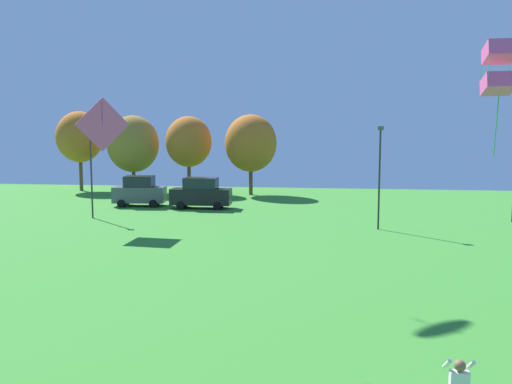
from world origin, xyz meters
TOP-DOWN VIEW (x-y plane):
  - kite_flying_8 at (-13.28, 34.04)m, footprint 2.68×2.19m
  - kite_flying_9 at (8.85, 29.23)m, footprint 1.40×1.55m
  - parked_car_leftmost at (-14.50, 43.85)m, footprint 4.34×2.42m
  - parked_car_second_from_left at (-9.19, 43.18)m, footprint 4.78×2.06m
  - light_post_0 at (3.94, 35.55)m, footprint 0.36×0.20m
  - light_post_2 at (-15.66, 37.42)m, footprint 0.36×0.20m
  - treeline_tree_0 at (-24.51, 54.32)m, footprint 4.73×4.73m
  - treeline_tree_1 at (-18.54, 53.52)m, footprint 5.13×5.13m
  - treeline_tree_2 at (-12.86, 53.60)m, footprint 4.53×4.53m
  - treeline_tree_3 at (-6.58, 52.95)m, footprint 4.98×4.98m

SIDE VIEW (x-z plane):
  - parked_car_second_from_left at x=-9.19m, z-range -0.02..2.43m
  - parked_car_leftmost at x=-14.50m, z-range -0.03..2.45m
  - light_post_2 at x=-15.66m, z-range 0.40..6.70m
  - light_post_0 at x=3.94m, z-range 0.40..6.80m
  - treeline_tree_1 at x=-18.54m, z-range 1.01..8.69m
  - treeline_tree_3 at x=-6.58m, z-range 1.11..8.82m
  - treeline_tree_2 at x=-12.86m, z-range 1.29..8.87m
  - treeline_tree_0 at x=-24.51m, z-range 1.45..9.60m
  - kite_flying_8 at x=-13.28m, z-range 4.81..8.21m
  - kite_flying_9 at x=8.85m, z-range 6.33..11.89m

